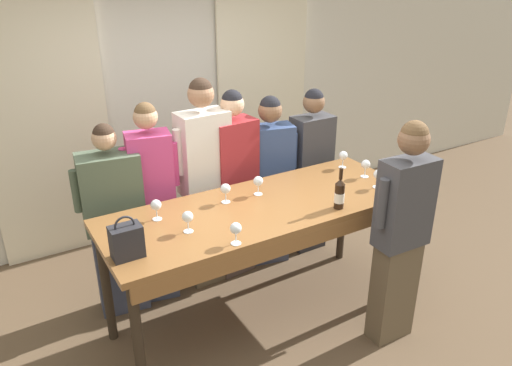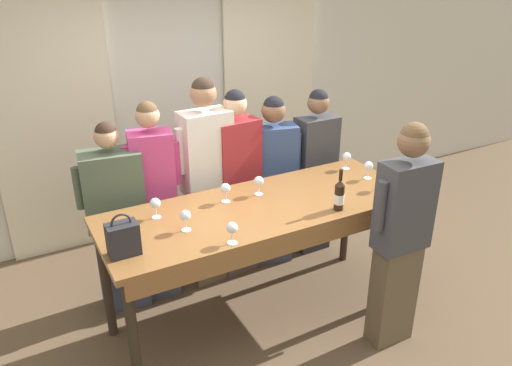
% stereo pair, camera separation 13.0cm
% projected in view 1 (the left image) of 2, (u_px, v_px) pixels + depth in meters
% --- Properties ---
extents(ground_plane, '(18.00, 18.00, 0.00)m').
position_uv_depth(ground_plane, '(261.00, 315.00, 4.18)').
color(ground_plane, brown).
extents(wall_back, '(12.00, 0.06, 2.80)m').
position_uv_depth(wall_back, '(163.00, 100.00, 5.15)').
color(wall_back, beige).
rests_on(wall_back, ground_plane).
extents(curtain_panel_left, '(1.12, 0.03, 2.69)m').
position_uv_depth(curtain_panel_left, '(46.00, 124.00, 4.57)').
color(curtain_panel_left, beige).
rests_on(curtain_panel_left, ground_plane).
extents(curtain_panel_right, '(1.12, 0.03, 2.69)m').
position_uv_depth(curtain_panel_right, '(263.00, 93.00, 5.66)').
color(curtain_panel_right, beige).
rests_on(curtain_panel_right, ground_plane).
extents(tasting_bar, '(2.43, 0.90, 1.03)m').
position_uv_depth(tasting_bar, '(264.00, 219.00, 3.77)').
color(tasting_bar, brown).
rests_on(tasting_bar, ground_plane).
extents(wine_bottle, '(0.08, 0.08, 0.32)m').
position_uv_depth(wine_bottle, '(339.00, 194.00, 3.67)').
color(wine_bottle, black).
rests_on(wine_bottle, tasting_bar).
extents(handbag, '(0.19, 0.13, 0.28)m').
position_uv_depth(handbag, '(127.00, 241.00, 3.06)').
color(handbag, '#232328').
rests_on(handbag, tasting_bar).
extents(wine_glass_front_left, '(0.08, 0.08, 0.15)m').
position_uv_depth(wine_glass_front_left, '(366.00, 165.00, 4.20)').
color(wine_glass_front_left, white).
rests_on(wine_glass_front_left, tasting_bar).
extents(wine_glass_front_mid, '(0.08, 0.08, 0.15)m').
position_uv_depth(wine_glass_front_mid, '(258.00, 182.00, 3.89)').
color(wine_glass_front_mid, white).
rests_on(wine_glass_front_mid, tasting_bar).
extents(wine_glass_front_right, '(0.08, 0.08, 0.15)m').
position_uv_depth(wine_glass_front_right, '(156.00, 206.00, 3.51)').
color(wine_glass_front_right, white).
rests_on(wine_glass_front_right, tasting_bar).
extents(wine_glass_center_left, '(0.08, 0.08, 0.15)m').
position_uv_depth(wine_glass_center_left, '(343.00, 156.00, 4.39)').
color(wine_glass_center_left, white).
rests_on(wine_glass_center_left, tasting_bar).
extents(wine_glass_center_mid, '(0.08, 0.08, 0.15)m').
position_uv_depth(wine_glass_center_mid, '(236.00, 229.00, 3.20)').
color(wine_glass_center_mid, white).
rests_on(wine_glass_center_mid, tasting_bar).
extents(wine_glass_center_right, '(0.08, 0.08, 0.15)m').
position_uv_depth(wine_glass_center_right, '(226.00, 189.00, 3.76)').
color(wine_glass_center_right, white).
rests_on(wine_glass_center_right, tasting_bar).
extents(wine_glass_back_left, '(0.08, 0.08, 0.15)m').
position_uv_depth(wine_glass_back_left, '(188.00, 217.00, 3.35)').
color(wine_glass_back_left, white).
rests_on(wine_glass_back_left, tasting_bar).
extents(wine_glass_back_mid, '(0.08, 0.08, 0.15)m').
position_uv_depth(wine_glass_back_mid, '(378.00, 175.00, 4.01)').
color(wine_glass_back_mid, white).
rests_on(wine_glass_back_mid, tasting_bar).
extents(guest_olive_jacket, '(0.58, 0.33, 1.63)m').
position_uv_depth(guest_olive_jacket, '(115.00, 223.00, 3.97)').
color(guest_olive_jacket, '#383D51').
rests_on(guest_olive_jacket, ground_plane).
extents(guest_pink_top, '(0.46, 0.30, 1.75)m').
position_uv_depth(guest_pink_top, '(153.00, 203.00, 4.08)').
color(guest_pink_top, '#383D51').
rests_on(guest_pink_top, ground_plane).
extents(guest_cream_sweater, '(0.53, 0.27, 1.88)m').
position_uv_depth(guest_cream_sweater, '(205.00, 183.00, 4.27)').
color(guest_cream_sweater, brown).
rests_on(guest_cream_sweater, ground_plane).
extents(guest_striped_shirt, '(0.51, 0.27, 1.75)m').
position_uv_depth(guest_striped_shirt, '(234.00, 184.00, 4.43)').
color(guest_striped_shirt, '#473833').
rests_on(guest_striped_shirt, ground_plane).
extents(guest_navy_coat, '(0.54, 0.31, 1.65)m').
position_uv_depth(guest_navy_coat, '(269.00, 180.00, 4.63)').
color(guest_navy_coat, '#383D51').
rests_on(guest_navy_coat, ground_plane).
extents(guest_beige_cap, '(0.50, 0.24, 1.65)m').
position_uv_depth(guest_beige_cap, '(311.00, 170.00, 4.85)').
color(guest_beige_cap, '#28282D').
rests_on(guest_beige_cap, ground_plane).
extents(host_pouring, '(0.51, 0.22, 1.76)m').
position_uv_depth(host_pouring, '(401.00, 232.00, 3.59)').
color(host_pouring, brown).
rests_on(host_pouring, ground_plane).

